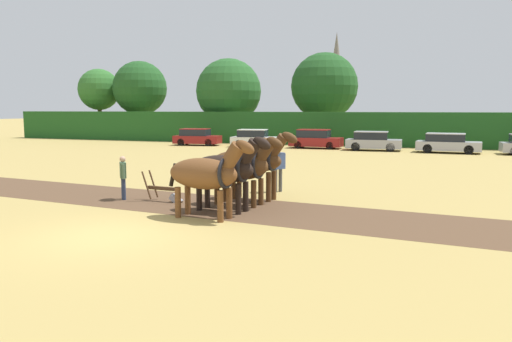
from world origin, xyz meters
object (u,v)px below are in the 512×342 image
tree_left (140,88)px  draft_horse_trail_left (242,165)px  church_spire (336,78)px  farmer_beside_team (278,164)px  tree_center_left (229,91)px  parked_car_center_right (448,143)px  farmer_at_plow (123,175)px  parked_car_center (373,141)px  tree_far_left (99,90)px  parked_car_left (254,139)px  draft_horse_lead_left (207,173)px  tree_center (324,86)px  draft_horse_trail_right (257,161)px  draft_horse_lead_right (226,169)px  plow (167,193)px  parked_car_far_left (197,137)px  parked_car_center_left (315,139)px

tree_left → draft_horse_trail_left: bearing=-52.4°
church_spire → farmer_beside_team: (10.08, -62.93, -6.95)m
tree_center_left → parked_car_center_right: size_ratio=1.81×
farmer_at_plow → parked_car_center: farmer_at_plow is taller
tree_far_left → farmer_at_plow: size_ratio=4.90×
parked_car_left → draft_horse_lead_left: bearing=-80.1°
tree_center → draft_horse_trail_right: bearing=-81.7°
church_spire → parked_car_center: 44.19m
tree_far_left → tree_center: tree_center is taller
draft_horse_lead_right → tree_center: bearing=102.6°
draft_horse_trail_right → farmer_beside_team: (0.22, 1.79, -0.30)m
tree_center → farmer_at_plow: bearing=-89.5°
plow → farmer_beside_team: (3.00, 3.24, 0.76)m
draft_horse_trail_right → parked_car_far_left: (-13.87, 22.89, -0.68)m
tree_far_left → tree_center: 24.72m
plow → farmer_beside_team: 4.48m
tree_far_left → plow: 41.36m
tree_center → farmer_at_plow: tree_center is taller
tree_center_left → farmer_at_plow: 33.92m
parked_car_left → parked_car_center_left: (5.12, 0.38, 0.02)m
draft_horse_lead_left → parked_car_center_right: (6.93, 25.67, -0.63)m
draft_horse_lead_left → parked_car_left: 27.42m
tree_left → parked_car_left: 18.08m
draft_horse_lead_right → tree_left: bearing=131.7°
tree_center → draft_horse_lead_right: (4.52, -34.78, -4.03)m
farmer_beside_team → draft_horse_trail_right: bearing=-60.8°
parked_car_left → farmer_at_plow: bearing=-87.9°
tree_center → parked_car_center_right: bearing=-42.1°
draft_horse_lead_right → parked_car_center: (1.49, 24.84, -0.63)m
parked_car_far_left → parked_car_center_right: size_ratio=0.93×
church_spire → parked_car_left: size_ratio=3.77×
tree_center → parked_car_center: bearing=-58.9°
tree_center → church_spire: church_spire is taller
tree_left → farmer_at_plow: 37.81m
tree_far_left → tree_left: tree_left is taller
draft_horse_trail_right → farmer_at_plow: (-4.41, -1.61, -0.50)m
tree_center → parked_car_center_right: size_ratio=1.91×
parked_car_center_left → parked_car_center_right: 10.02m
parked_car_center_right → draft_horse_trail_left: bearing=-102.4°
tree_far_left → tree_left: 5.03m
draft_horse_lead_right → draft_horse_trail_right: draft_horse_trail_right is taller
draft_horse_lead_left → parked_car_left: (-8.16, 26.17, -0.62)m
tree_center_left → draft_horse_trail_right: size_ratio=2.89×
draft_horse_trail_left → parked_car_center: bearing=91.8°
tree_center → parked_car_far_left: (-9.15, -9.64, -4.66)m
draft_horse_lead_right → draft_horse_trail_right: (0.21, 2.25, 0.04)m
tree_center_left → parked_car_center_left: size_ratio=1.96×
tree_center → tree_left: bearing=-173.3°
tree_center → farmer_at_plow: size_ratio=5.63×
draft_horse_trail_right → parked_car_center_left: size_ratio=0.68×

